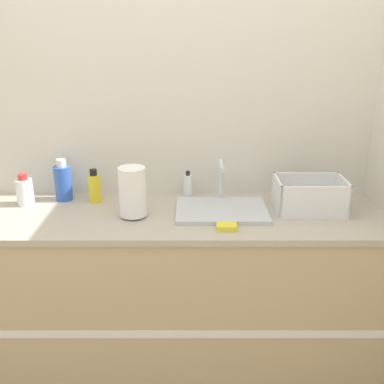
# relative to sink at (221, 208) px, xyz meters

# --- Properties ---
(wall_back) EXTENTS (4.44, 0.06, 2.60)m
(wall_back) POSITION_rel_sink_xyz_m (-0.23, 0.29, 0.34)
(wall_back) COLOR beige
(wall_back) RESTS_ON ground_plane
(counter_cabinet) EXTENTS (2.06, 0.60, 0.94)m
(counter_cabinet) POSITION_rel_sink_xyz_m (-0.23, -0.02, -0.49)
(counter_cabinet) COLOR tan
(counter_cabinet) RESTS_ON ground_plane
(sink) EXTENTS (0.44, 0.32, 0.23)m
(sink) POSITION_rel_sink_xyz_m (0.00, 0.00, 0.00)
(sink) COLOR silver
(sink) RESTS_ON counter_cabinet
(paper_towel_roll) EXTENTS (0.13, 0.13, 0.24)m
(paper_towel_roll) POSITION_rel_sink_xyz_m (-0.42, -0.06, 0.10)
(paper_towel_roll) COLOR #4C4C51
(paper_towel_roll) RESTS_ON counter_cabinet
(dish_rack) EXTENTS (0.33, 0.22, 0.16)m
(dish_rack) POSITION_rel_sink_xyz_m (0.43, 0.01, 0.04)
(dish_rack) COLOR white
(dish_rack) RESTS_ON counter_cabinet
(bottle_white_spray) EXTENTS (0.08, 0.08, 0.16)m
(bottle_white_spray) POSITION_rel_sink_xyz_m (-0.99, 0.10, 0.05)
(bottle_white_spray) COLOR white
(bottle_white_spray) RESTS_ON counter_cabinet
(bottle_blue) EXTENTS (0.09, 0.09, 0.22)m
(bottle_blue) POSITION_rel_sink_xyz_m (-0.81, 0.17, 0.08)
(bottle_blue) COLOR #2D56B7
(bottle_blue) RESTS_ON counter_cabinet
(bottle_yellow) EXTENTS (0.07, 0.07, 0.17)m
(bottle_yellow) POSITION_rel_sink_xyz_m (-0.64, 0.14, 0.06)
(bottle_yellow) COLOR yellow
(bottle_yellow) RESTS_ON counter_cabinet
(soap_dispenser) EXTENTS (0.05, 0.05, 0.15)m
(soap_dispenser) POSITION_rel_sink_xyz_m (-0.17, 0.19, 0.05)
(soap_dispenser) COLOR silver
(soap_dispenser) RESTS_ON counter_cabinet
(sponge) EXTENTS (0.09, 0.06, 0.02)m
(sponge) POSITION_rel_sink_xyz_m (0.01, -0.21, -0.01)
(sponge) COLOR yellow
(sponge) RESTS_ON counter_cabinet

